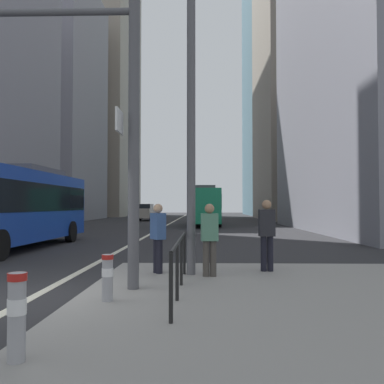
{
  "coord_description": "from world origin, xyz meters",
  "views": [
    {
      "loc": [
        3.24,
        -7.87,
        1.75
      ],
      "look_at": [
        2.21,
        31.28,
        3.0
      ],
      "focal_mm": 39.91,
      "sensor_mm": 36.0,
      "label": 1
    }
  ],
  "objects_px": {
    "pedestrian_walking": "(158,235)",
    "bollard_right": "(108,275)",
    "city_bus_red_receding": "(204,205)",
    "street_lamp_post": "(191,56)",
    "bollard_left": "(17,312)",
    "city_bus_blue_oncoming": "(13,203)",
    "pedestrian_waiting": "(267,231)",
    "car_receding_near": "(208,211)",
    "pedestrian_far": "(210,236)",
    "traffic_signal_gantry": "(12,83)",
    "car_oncoming_mid": "(145,212)"
  },
  "relations": [
    {
      "from": "car_receding_near",
      "to": "pedestrian_far",
      "type": "bearing_deg",
      "value": -90.68
    },
    {
      "from": "city_bus_blue_oncoming",
      "to": "pedestrian_far",
      "type": "height_order",
      "value": "city_bus_blue_oncoming"
    },
    {
      "from": "car_oncoming_mid",
      "to": "bollard_right",
      "type": "height_order",
      "value": "car_oncoming_mid"
    },
    {
      "from": "pedestrian_far",
      "to": "city_bus_red_receding",
      "type": "bearing_deg",
      "value": 90.19
    },
    {
      "from": "city_bus_blue_oncoming",
      "to": "bollard_left",
      "type": "bearing_deg",
      "value": -65.53
    },
    {
      "from": "city_bus_blue_oncoming",
      "to": "car_oncoming_mid",
      "type": "bearing_deg",
      "value": 88.61
    },
    {
      "from": "car_receding_near",
      "to": "street_lamp_post",
      "type": "height_order",
      "value": "street_lamp_post"
    },
    {
      "from": "street_lamp_post",
      "to": "pedestrian_walking",
      "type": "relative_size",
      "value": 4.88
    },
    {
      "from": "traffic_signal_gantry",
      "to": "bollard_right",
      "type": "distance_m",
      "value": 4.3
    },
    {
      "from": "bollard_left",
      "to": "pedestrian_far",
      "type": "relative_size",
      "value": 0.55
    },
    {
      "from": "traffic_signal_gantry",
      "to": "pedestrian_far",
      "type": "xyz_separation_m",
      "value": [
        3.89,
        1.48,
        -3.1
      ]
    },
    {
      "from": "pedestrian_waiting",
      "to": "pedestrian_far",
      "type": "xyz_separation_m",
      "value": [
        -1.41,
        -0.8,
        -0.06
      ]
    },
    {
      "from": "city_bus_red_receding",
      "to": "bollard_left",
      "type": "bearing_deg",
      "value": -93.35
    },
    {
      "from": "traffic_signal_gantry",
      "to": "pedestrian_walking",
      "type": "height_order",
      "value": "traffic_signal_gantry"
    },
    {
      "from": "car_oncoming_mid",
      "to": "pedestrian_walking",
      "type": "distance_m",
      "value": 40.03
    },
    {
      "from": "bollard_right",
      "to": "bollard_left",
      "type": "bearing_deg",
      "value": -96.3
    },
    {
      "from": "car_oncoming_mid",
      "to": "bollard_right",
      "type": "relative_size",
      "value": 6.01
    },
    {
      "from": "pedestrian_waiting",
      "to": "pedestrian_walking",
      "type": "height_order",
      "value": "pedestrian_waiting"
    },
    {
      "from": "city_bus_blue_oncoming",
      "to": "city_bus_red_receding",
      "type": "height_order",
      "value": "same"
    },
    {
      "from": "city_bus_red_receding",
      "to": "bollard_left",
      "type": "height_order",
      "value": "city_bus_red_receding"
    },
    {
      "from": "city_bus_red_receding",
      "to": "pedestrian_far",
      "type": "height_order",
      "value": "city_bus_red_receding"
    },
    {
      "from": "bollard_right",
      "to": "pedestrian_walking",
      "type": "distance_m",
      "value": 3.05
    },
    {
      "from": "pedestrian_waiting",
      "to": "pedestrian_far",
      "type": "distance_m",
      "value": 1.63
    },
    {
      "from": "bollard_left",
      "to": "bollard_right",
      "type": "xyz_separation_m",
      "value": [
        0.31,
        2.78,
        -0.07
      ]
    },
    {
      "from": "pedestrian_walking",
      "to": "bollard_right",
      "type": "bearing_deg",
      "value": -100.15
    },
    {
      "from": "car_oncoming_mid",
      "to": "pedestrian_far",
      "type": "height_order",
      "value": "car_oncoming_mid"
    },
    {
      "from": "traffic_signal_gantry",
      "to": "pedestrian_walking",
      "type": "xyz_separation_m",
      "value": [
        2.68,
        1.91,
        -3.1
      ]
    },
    {
      "from": "street_lamp_post",
      "to": "bollard_right",
      "type": "relative_size",
      "value": 10.32
    },
    {
      "from": "car_oncoming_mid",
      "to": "bollard_left",
      "type": "xyz_separation_m",
      "value": [
        4.87,
        -45.36,
        -0.34
      ]
    },
    {
      "from": "city_bus_red_receding",
      "to": "bollard_left",
      "type": "distance_m",
      "value": 33.51
    },
    {
      "from": "bollard_left",
      "to": "pedestrian_walking",
      "type": "bearing_deg",
      "value": 81.7
    },
    {
      "from": "city_bus_red_receding",
      "to": "car_receding_near",
      "type": "xyz_separation_m",
      "value": [
        0.71,
        24.33,
        -0.85
      ]
    },
    {
      "from": "city_bus_red_receding",
      "to": "pedestrian_walking",
      "type": "distance_m",
      "value": 27.72
    },
    {
      "from": "city_bus_blue_oncoming",
      "to": "bollard_right",
      "type": "height_order",
      "value": "city_bus_blue_oncoming"
    },
    {
      "from": "traffic_signal_gantry",
      "to": "pedestrian_far",
      "type": "bearing_deg",
      "value": 20.84
    },
    {
      "from": "car_receding_near",
      "to": "city_bus_red_receding",
      "type": "bearing_deg",
      "value": -91.68
    },
    {
      "from": "city_bus_blue_oncoming",
      "to": "pedestrian_waiting",
      "type": "relative_size",
      "value": 6.27
    },
    {
      "from": "city_bus_red_receding",
      "to": "bollard_right",
      "type": "xyz_separation_m",
      "value": [
        -1.65,
        -30.65,
        -1.25
      ]
    },
    {
      "from": "pedestrian_walking",
      "to": "pedestrian_far",
      "type": "distance_m",
      "value": 1.29
    },
    {
      "from": "car_receding_near",
      "to": "traffic_signal_gantry",
      "type": "xyz_separation_m",
      "value": [
        -4.51,
        -53.92,
        3.17
      ]
    },
    {
      "from": "bollard_left",
      "to": "traffic_signal_gantry",
      "type": "bearing_deg",
      "value": 115.65
    },
    {
      "from": "car_receding_near",
      "to": "pedestrian_waiting",
      "type": "bearing_deg",
      "value": -89.12
    },
    {
      "from": "pedestrian_far",
      "to": "car_receding_near",
      "type": "bearing_deg",
      "value": 89.32
    },
    {
      "from": "pedestrian_far",
      "to": "car_oncoming_mid",
      "type": "bearing_deg",
      "value": 99.8
    },
    {
      "from": "car_receding_near",
      "to": "pedestrian_walking",
      "type": "distance_m",
      "value": 52.04
    },
    {
      "from": "car_receding_near",
      "to": "traffic_signal_gantry",
      "type": "relative_size",
      "value": 0.66
    },
    {
      "from": "traffic_signal_gantry",
      "to": "pedestrian_far",
      "type": "distance_m",
      "value": 5.19
    },
    {
      "from": "bollard_right",
      "to": "street_lamp_post",
      "type": "bearing_deg",
      "value": 64.7
    },
    {
      "from": "city_bus_red_receding",
      "to": "street_lamp_post",
      "type": "relative_size",
      "value": 1.42
    },
    {
      "from": "bollard_right",
      "to": "pedestrian_walking",
      "type": "bearing_deg",
      "value": 79.85
    }
  ]
}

